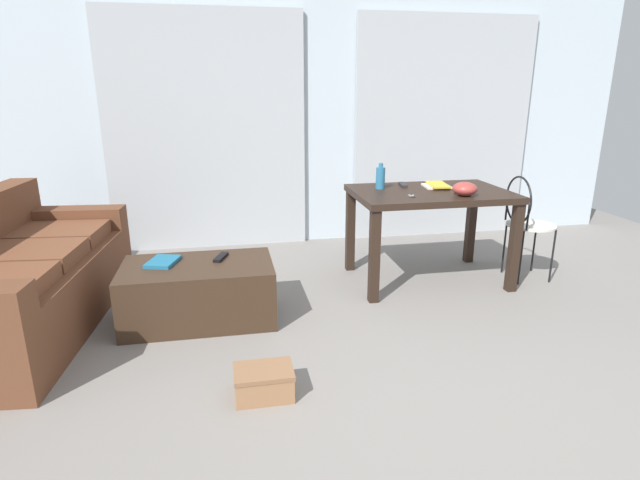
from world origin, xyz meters
name	(u,v)px	position (x,y,z in m)	size (l,w,h in m)	color
ground_plane	(384,314)	(0.00, 1.15, 0.00)	(7.44, 7.44, 0.00)	gray
wall_back	(328,119)	(0.00, 3.10, 1.23)	(6.23, 0.10, 2.47)	silver
curtains	(330,132)	(0.00, 3.01, 1.11)	(4.26, 0.03, 2.23)	#B2B7BC
couch	(16,281)	(-2.42, 1.41, 0.33)	(1.03, 1.95, 0.85)	brown
coffee_table	(199,292)	(-1.27, 1.32, 0.20)	(1.00, 0.59, 0.40)	#382619
craft_table	(430,204)	(0.55, 1.74, 0.64)	(1.22, 0.81, 0.75)	black
wire_chair	(525,216)	(1.32, 1.63, 0.53)	(0.39, 0.40, 0.86)	silver
bottle_near	(380,178)	(0.17, 1.89, 0.84)	(0.07, 0.07, 0.21)	teal
bowl	(465,189)	(0.72, 1.51, 0.80)	(0.18, 0.18, 0.10)	#9E3833
book_stack	(437,185)	(0.65, 1.86, 0.76)	(0.23, 0.30, 0.03)	silver
tv_remote_on_table	(403,185)	(0.39, 1.96, 0.76)	(0.04, 0.17, 0.02)	#232326
scissors	(412,197)	(0.31, 1.54, 0.75)	(0.06, 0.10, 0.00)	#9EA0A5
tv_remote_primary	(221,257)	(-1.11, 1.41, 0.41)	(0.05, 0.18, 0.02)	black
magazine	(163,262)	(-1.49, 1.39, 0.41)	(0.17, 0.24, 0.02)	#1E668C
shoebox	(264,382)	(-0.91, 0.33, 0.08)	(0.30, 0.22, 0.15)	#996B47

